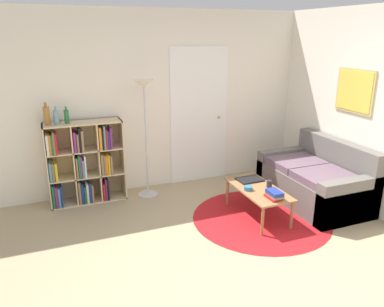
# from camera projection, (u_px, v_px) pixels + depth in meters

# --- Properties ---
(ground_plane) EXTENTS (14.00, 14.00, 0.00)m
(ground_plane) POSITION_uv_depth(u_px,v_px,m) (257.00, 278.00, 3.62)
(ground_plane) COLOR tan
(wall_back) EXTENTS (7.18, 0.11, 2.60)m
(wall_back) POSITION_uv_depth(u_px,v_px,m) (170.00, 102.00, 5.57)
(wall_back) COLOR silver
(wall_back) RESTS_ON ground_plane
(wall_right) EXTENTS (0.08, 5.61, 2.60)m
(wall_right) POSITION_uv_depth(u_px,v_px,m) (346.00, 107.00, 5.12)
(wall_right) COLOR silver
(wall_right) RESTS_ON ground_plane
(rug) EXTENTS (1.74, 1.74, 0.01)m
(rug) POSITION_uv_depth(u_px,v_px,m) (261.00, 218.00, 4.79)
(rug) COLOR #B2191E
(rug) RESTS_ON ground_plane
(bookshelf) EXTENTS (1.02, 0.34, 1.13)m
(bookshelf) POSITION_uv_depth(u_px,v_px,m) (84.00, 164.00, 5.13)
(bookshelf) COLOR beige
(bookshelf) RESTS_ON ground_plane
(floor_lamp) EXTENTS (0.29, 0.29, 1.67)m
(floor_lamp) POSITION_uv_depth(u_px,v_px,m) (145.00, 104.00, 5.08)
(floor_lamp) COLOR #B7B7BC
(floor_lamp) RESTS_ON ground_plane
(couch) EXTENTS (0.90, 1.51, 0.86)m
(couch) POSITION_uv_depth(u_px,v_px,m) (317.00, 181.00, 5.20)
(couch) COLOR #66605B
(couch) RESTS_ON ground_plane
(coffee_table) EXTENTS (0.49, 0.98, 0.39)m
(coffee_table) POSITION_uv_depth(u_px,v_px,m) (258.00, 191.00, 4.75)
(coffee_table) COLOR #996B42
(coffee_table) RESTS_ON ground_plane
(laptop) EXTENTS (0.34, 0.25, 0.02)m
(laptop) POSITION_uv_depth(u_px,v_px,m) (250.00, 179.00, 4.99)
(laptop) COLOR black
(laptop) RESTS_ON coffee_table
(bowl) EXTENTS (0.11, 0.11, 0.05)m
(bowl) POSITION_uv_depth(u_px,v_px,m) (248.00, 188.00, 4.67)
(bowl) COLOR teal
(bowl) RESTS_ON coffee_table
(book_stack_on_table) EXTENTS (0.15, 0.22, 0.10)m
(book_stack_on_table) POSITION_uv_depth(u_px,v_px,m) (274.00, 195.00, 4.43)
(book_stack_on_table) COLOR #B21E23
(book_stack_on_table) RESTS_ON coffee_table
(cup) EXTENTS (0.07, 0.07, 0.09)m
(cup) POSITION_uv_depth(u_px,v_px,m) (269.00, 184.00, 4.76)
(cup) COLOR #28282D
(cup) RESTS_ON coffee_table
(bottle_left) EXTENTS (0.08, 0.08, 0.30)m
(bottle_left) POSITION_uv_depth(u_px,v_px,m) (47.00, 116.00, 4.76)
(bottle_left) COLOR olive
(bottle_left) RESTS_ON bookshelf
(bottle_middle) EXTENTS (0.07, 0.07, 0.23)m
(bottle_middle) POSITION_uv_depth(u_px,v_px,m) (56.00, 117.00, 4.80)
(bottle_middle) COLOR #6B93A3
(bottle_middle) RESTS_ON bookshelf
(bottle_right) EXTENTS (0.06, 0.06, 0.22)m
(bottle_right) POSITION_uv_depth(u_px,v_px,m) (67.00, 116.00, 4.86)
(bottle_right) COLOR #236633
(bottle_right) RESTS_ON bookshelf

